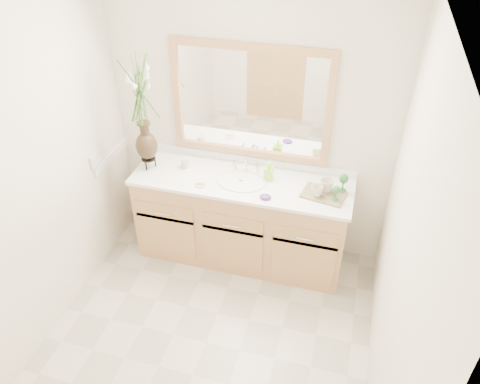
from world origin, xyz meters
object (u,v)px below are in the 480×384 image
(flower_vase, at_px, (141,103))
(tumbler, at_px, (185,163))
(tray, at_px, (324,195))
(soap_bottle, at_px, (269,171))

(flower_vase, relative_size, tumbler, 10.21)
(tumbler, bearing_deg, tray, -4.56)
(flower_vase, height_order, tumbler, flower_vase)
(flower_vase, bearing_deg, tray, -0.59)
(tumbler, height_order, tray, tumbler)
(tumbler, distance_m, soap_bottle, 0.73)
(soap_bottle, bearing_deg, flower_vase, -177.92)
(flower_vase, relative_size, tray, 2.66)
(flower_vase, height_order, soap_bottle, flower_vase)
(flower_vase, xyz_separation_m, soap_bottle, (1.03, 0.10, -0.53))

